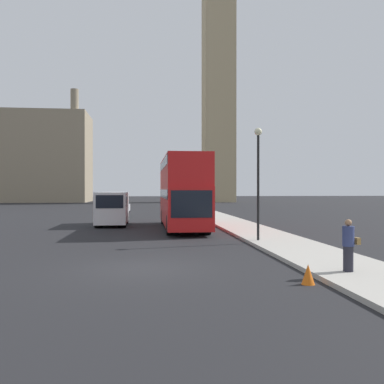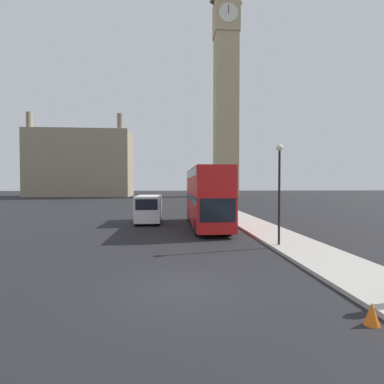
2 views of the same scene
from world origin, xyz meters
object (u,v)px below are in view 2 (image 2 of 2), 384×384
(red_double_decker_bus, at_px, (206,195))
(white_van, at_px, (149,208))
(clock_tower, at_px, (226,75))
(street_lamp, at_px, (279,178))
(parked_sedan, at_px, (155,203))

(red_double_decker_bus, bearing_deg, white_van, 147.75)
(clock_tower, relative_size, street_lamp, 12.28)
(clock_tower, height_order, street_lamp, clock_tower)
(street_lamp, bearing_deg, red_double_decker_bus, 110.35)
(street_lamp, distance_m, parked_sedan, 29.46)
(red_double_decker_bus, distance_m, street_lamp, 8.53)
(clock_tower, relative_size, parked_sedan, 15.01)
(red_double_decker_bus, relative_size, parked_sedan, 2.56)
(white_van, bearing_deg, street_lamp, -54.87)
(clock_tower, bearing_deg, white_van, -107.16)
(clock_tower, relative_size, white_van, 12.43)
(white_van, bearing_deg, red_double_decker_bus, -32.25)
(parked_sedan, bearing_deg, street_lamp, -74.08)
(clock_tower, height_order, white_van, clock_tower)
(red_double_decker_bus, xyz_separation_m, white_van, (-4.74, 2.99, -1.28))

